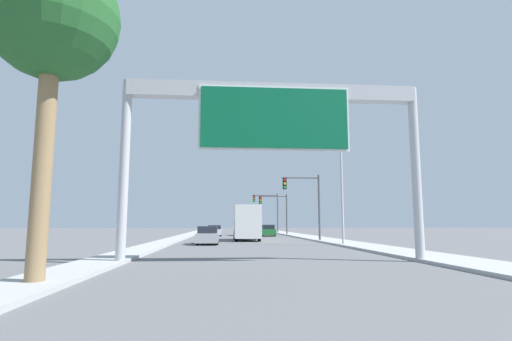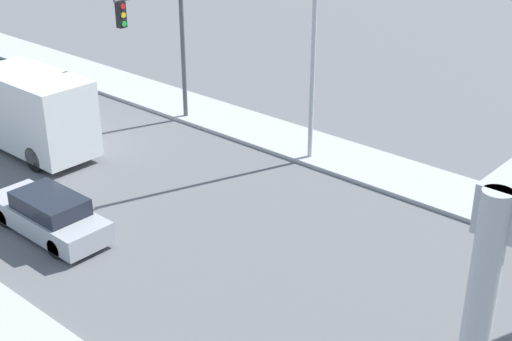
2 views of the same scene
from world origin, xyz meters
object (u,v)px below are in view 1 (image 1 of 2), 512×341
truck_box_primary (247,223)px  palm_tree_foreground (53,21)px  car_far_left (240,230)px  car_far_center (208,236)px  traffic_light_mid_block (277,207)px  car_mid_center (268,231)px  car_far_right (215,231)px  street_lamp_right (338,171)px  traffic_light_far_intersection (270,207)px  traffic_light_near_intersection (307,197)px  sign_gantry (274,118)px

truck_box_primary → palm_tree_foreground: (-7.14, -28.21, 5.77)m
car_far_left → car_far_center: bearing=-98.6°
truck_box_primary → traffic_light_mid_block: bearing=73.2°
car_mid_center → car_far_right: bearing=169.3°
street_lamp_right → car_far_left: bearing=104.2°
car_far_right → traffic_light_far_intersection: traffic_light_far_intersection is taller
traffic_light_near_intersection → street_lamp_right: bearing=-82.7°
car_mid_center → street_lamp_right: (3.05, -22.81, 5.03)m
car_far_left → traffic_light_near_intersection: (5.63, -18.74, 3.47)m
car_far_right → palm_tree_foreground: size_ratio=0.47×
car_mid_center → palm_tree_foreground: size_ratio=0.47×
car_far_center → palm_tree_foreground: (-3.64, -21.63, 6.79)m
car_far_left → street_lamp_right: bearing=-75.8°
car_mid_center → car_far_center: car_mid_center is taller
car_far_right → car_mid_center: bearing=-10.7°
sign_gantry → traffic_light_near_intersection: 21.00m
street_lamp_right → car_far_center: bearing=164.4°
car_far_left → car_far_center: car_far_left is taller
sign_gantry → car_far_right: sign_gantry is taller
car_far_right → palm_tree_foreground: 43.65m
car_far_center → palm_tree_foreground: palm_tree_foreground is taller
sign_gantry → car_far_center: size_ratio=2.77×
car_far_left → traffic_light_far_intersection: bearing=64.4°
sign_gantry → palm_tree_foreground: bearing=-140.6°
car_mid_center → traffic_light_near_intersection: (2.13, -15.66, 3.47)m
car_far_left → car_far_center: (-3.50, -23.09, -0.01)m
sign_gantry → car_far_left: 39.26m
sign_gantry → car_far_left: (0.00, 38.85, -5.64)m
car_far_center → truck_box_primary: 7.52m
car_far_center → car_far_right: bearing=90.0°
car_far_center → car_far_left: bearing=81.4°
car_mid_center → car_far_center: 21.20m
traffic_light_mid_block → palm_tree_foreground: (-12.51, -45.98, 3.52)m
truck_box_primary → street_lamp_right: 12.13m
traffic_light_far_intersection → street_lamp_right: 37.19m
truck_box_primary → traffic_light_near_intersection: bearing=-21.6°
car_far_right → traffic_light_far_intersection: (8.91, 13.02, 3.82)m
traffic_light_near_intersection → traffic_light_mid_block: size_ratio=1.07×
car_far_center → traffic_light_mid_block: 26.12m
truck_box_primary → sign_gantry: bearing=-90.0°
traffic_light_near_intersection → traffic_light_far_intersection: 30.00m
truck_box_primary → traffic_light_near_intersection: size_ratio=1.16×
traffic_light_near_intersection → traffic_light_mid_block: bearing=90.7°
palm_tree_foreground → car_far_center: bearing=80.4°
car_mid_center → traffic_light_far_intersection: 14.95m
palm_tree_foreground → traffic_light_far_intersection: bearing=77.4°
sign_gantry → traffic_light_near_intersection: bearing=74.4°
traffic_light_far_intersection → palm_tree_foreground: palm_tree_foreground is taller
traffic_light_mid_block → palm_tree_foreground: size_ratio=0.62×
traffic_light_far_intersection → traffic_light_near_intersection: bearing=-89.6°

